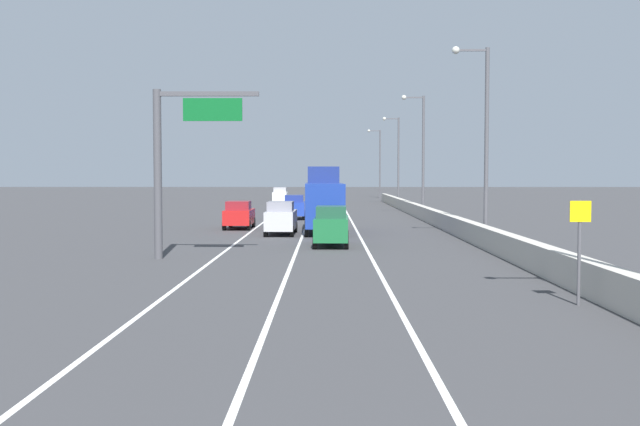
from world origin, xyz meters
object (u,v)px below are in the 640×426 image
Objects in this scene: car_silver_3 at (281,218)px; car_blue_4 at (294,207)px; car_white_0 at (280,196)px; speed_advisory_sign at (580,244)px; box_truck at (324,202)px; lamp_post_right_fifth at (378,159)px; car_yellow_5 at (327,196)px; car_green_1 at (331,226)px; overhead_sign_gantry at (174,152)px; lamp_post_right_third at (421,147)px; lamp_post_right_second at (482,130)px; car_red_2 at (239,215)px; lamp_post_right_fourth at (397,155)px.

car_silver_3 is 1.08× the size of car_blue_4.
speed_advisory_sign is at bearing -79.90° from car_white_0.
lamp_post_right_fifth is at bearing 83.18° from box_truck.
speed_advisory_sign is at bearing -84.63° from car_yellow_5.
lamp_post_right_fifth is 29.39m from car_white_0.
car_green_1 reaches higher than car_blue_4.
speed_advisory_sign is (13.96, -11.67, -2.96)m from overhead_sign_gantry.
overhead_sign_gantry is 64.83m from car_yellow_5.
car_green_1 is 0.49× the size of box_truck.
car_green_1 is (-8.37, -29.52, -5.22)m from lamp_post_right_third.
lamp_post_right_second is 55.56m from car_yellow_5.
car_silver_3 is at bearing -117.43° from lamp_post_right_third.
lamp_post_right_fifth is (15.10, 87.16, 1.54)m from overhead_sign_gantry.
lamp_post_right_fifth is at bearing 90.39° from lamp_post_right_second.
car_silver_3 reaches higher than car_yellow_5.
car_silver_3 reaches higher than car_blue_4.
overhead_sign_gantry is 38.77m from lamp_post_right_third.
lamp_post_right_second is at bearing 32.00° from overhead_sign_gantry.
car_silver_3 is at bearing -138.69° from box_truck.
lamp_post_right_fifth reaches higher than car_silver_3.
lamp_post_right_second is 11.71m from box_truck.
car_silver_3 is at bearing -57.45° from car_red_2.
speed_advisory_sign reaches higher than car_white_0.
car_red_2 is 0.93× the size of car_silver_3.
car_yellow_5 is at bearing 21.64° from car_white_0.
speed_advisory_sign is 32.95m from car_red_2.
lamp_post_right_fifth reaches higher than speed_advisory_sign.
lamp_post_right_fifth is (-0.27, 51.60, 0.00)m from lamp_post_right_third.
overhead_sign_gantry is 9.95m from car_green_1.
car_silver_3 is at bearing -98.64° from lamp_post_right_fifth.
car_green_1 is 13.94m from car_red_2.
car_blue_4 reaches higher than car_yellow_5.
car_white_0 is at bearing 89.23° from overhead_sign_gantry.
car_blue_4 is 14.37m from box_truck.
overhead_sign_gantry is 1.81× the size of car_blue_4.
car_blue_4 is 34.56m from car_yellow_5.
car_white_0 is at bearing 93.60° from car_silver_3.
overhead_sign_gantry is 18.49m from lamp_post_right_second.
lamp_post_right_fifth is at bearing 90.30° from lamp_post_right_third.
car_red_2 is 11.90m from car_blue_4.
speed_advisory_sign is 73.18m from lamp_post_right_fourth.
lamp_post_right_second reaches higher than car_yellow_5.
car_yellow_5 is at bearing 99.17° from lamp_post_right_second.
car_white_0 is at bearing 96.28° from car_green_1.
box_truck is at bearing -114.02° from lamp_post_right_third.
box_truck reaches higher than car_blue_4.
car_white_0 reaches higher than car_silver_3.
box_truck reaches higher than speed_advisory_sign.
box_truck is at bearing 67.45° from overhead_sign_gantry.
speed_advisory_sign is at bearing -90.66° from lamp_post_right_fifth.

